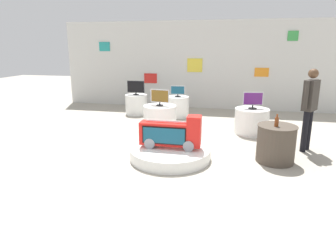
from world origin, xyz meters
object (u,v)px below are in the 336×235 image
at_px(display_pedestal_left_rear, 252,121).
at_px(tv_on_far_right, 160,97).
at_px(tv_on_right_rear, 136,87).
at_px(side_table_round, 276,143).
at_px(bottle_on_side_table, 277,122).
at_px(display_pedestal_right_rear, 136,104).
at_px(main_display_pedestal, 170,153).
at_px(display_pedestal_center_rear, 178,107).
at_px(novelty_firetruck_tv, 171,134).
at_px(tv_on_center_rear, 178,91).
at_px(display_pedestal_far_right, 160,117).
at_px(shopper_browsing_near_truck, 310,104).
at_px(tv_on_left_rear, 253,100).

height_order(display_pedestal_left_rear, tv_on_far_right, tv_on_far_right).
distance_m(tv_on_right_rear, tv_on_far_right, 1.99).
relative_size(side_table_round, bottle_on_side_table, 3.14).
bearing_deg(display_pedestal_right_rear, tv_on_far_right, -53.29).
height_order(main_display_pedestal, tv_on_right_rear, tv_on_right_rear).
bearing_deg(tv_on_far_right, display_pedestal_right_rear, 126.71).
relative_size(main_display_pedestal, display_pedestal_center_rear, 2.28).
distance_m(display_pedestal_center_rear, tv_on_far_right, 1.63).
height_order(novelty_firetruck_tv, tv_on_center_rear, tv_on_center_rear).
height_order(display_pedestal_left_rear, tv_on_center_rear, tv_on_center_rear).
xyz_separation_m(novelty_firetruck_tv, display_pedestal_left_rear, (1.69, 2.14, -0.18)).
bearing_deg(display_pedestal_far_right, tv_on_far_right, -78.88).
xyz_separation_m(main_display_pedestal, display_pedestal_right_rear, (-1.89, 3.62, 0.21)).
xyz_separation_m(side_table_round, shopper_browsing_near_truck, (0.73, 0.79, 0.66)).
height_order(display_pedestal_center_rear, tv_on_far_right, tv_on_far_right).
relative_size(novelty_firetruck_tv, bottle_on_side_table, 5.11).
bearing_deg(display_pedestal_left_rear, bottle_on_side_table, -81.64).
relative_size(main_display_pedestal, tv_on_left_rear, 3.22).
distance_m(novelty_firetruck_tv, bottle_on_side_table, 2.01).
bearing_deg(tv_on_right_rear, main_display_pedestal, -62.44).
distance_m(tv_on_right_rear, display_pedestal_far_right, 2.07).
relative_size(display_pedestal_center_rear, display_pedestal_right_rear, 0.98).
distance_m(tv_on_right_rear, shopper_browsing_near_truck, 5.33).
distance_m(tv_on_left_rear, shopper_browsing_near_truck, 1.52).
height_order(main_display_pedestal, side_table_round, side_table_round).
height_order(display_pedestal_center_rear, tv_on_right_rear, tv_on_right_rear).
bearing_deg(side_table_round, novelty_firetruck_tv, -172.82).
height_order(display_pedestal_right_rear, bottle_on_side_table, bottle_on_side_table).
relative_size(tv_on_center_rear, bottle_on_side_table, 1.91).
relative_size(novelty_firetruck_tv, side_table_round, 1.63).
distance_m(main_display_pedestal, display_pedestal_far_right, 2.16).
height_order(display_pedestal_right_rear, display_pedestal_far_right, same).
distance_m(novelty_firetruck_tv, shopper_browsing_near_truck, 2.99).
distance_m(display_pedestal_left_rear, tv_on_far_right, 2.48).
height_order(display_pedestal_far_right, bottle_on_side_table, bottle_on_side_table).
xyz_separation_m(novelty_firetruck_tv, bottle_on_side_table, (1.98, 0.18, 0.32)).
height_order(display_pedestal_left_rear, bottle_on_side_table, bottle_on_side_table).
height_order(display_pedestal_far_right, tv_on_far_right, tv_on_far_right).
relative_size(novelty_firetruck_tv, display_pedestal_far_right, 1.36).
bearing_deg(tv_on_center_rear, side_table_round, -52.64).
distance_m(tv_on_left_rear, display_pedestal_center_rear, 2.66).
relative_size(main_display_pedestal, bottle_on_side_table, 6.83).
distance_m(main_display_pedestal, bottle_on_side_table, 2.13).
xyz_separation_m(display_pedestal_right_rear, side_table_round, (3.93, -3.38, 0.05)).
height_order(display_pedestal_left_rear, shopper_browsing_near_truck, shopper_browsing_near_truck).
bearing_deg(display_pedestal_center_rear, display_pedestal_far_right, -98.54).
bearing_deg(tv_on_far_right, display_pedestal_center_rear, 81.51).
relative_size(display_pedestal_center_rear, tv_on_right_rear, 1.24).
height_order(display_pedestal_center_rear, display_pedestal_far_right, same).
bearing_deg(tv_on_far_right, tv_on_right_rear, 126.78).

